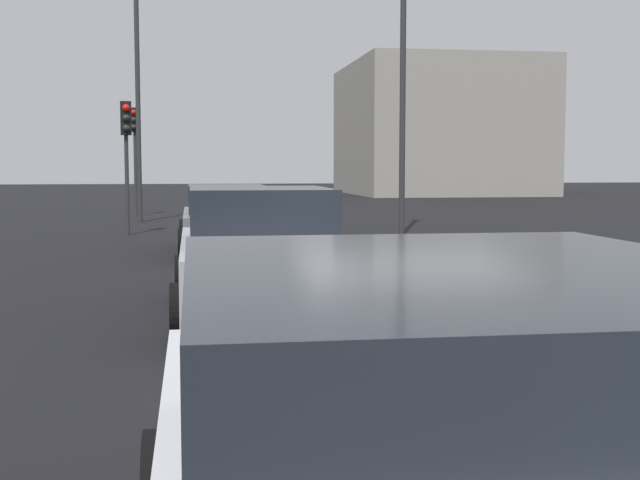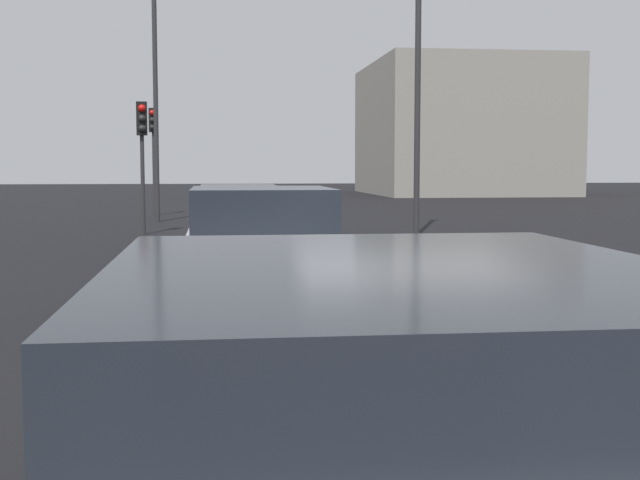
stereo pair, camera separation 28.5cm
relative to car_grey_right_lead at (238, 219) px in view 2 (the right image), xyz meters
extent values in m
cube|color=black|center=(-9.20, -1.66, -0.81)|extent=(160.00, 160.00, 0.20)
cube|color=slate|center=(0.06, 0.00, -0.14)|extent=(4.56, 1.83, 0.62)
cube|color=#1E232B|center=(-0.17, 0.00, 0.46)|extent=(2.05, 1.61, 0.58)
cylinder|color=black|center=(1.47, -0.91, -0.39)|extent=(0.64, 0.22, 0.64)
cylinder|color=black|center=(1.47, 0.91, -0.39)|extent=(0.64, 0.22, 0.64)
cylinder|color=black|center=(-1.35, -0.91, -0.39)|extent=(0.64, 0.22, 0.64)
cylinder|color=black|center=(-1.36, 0.91, -0.39)|extent=(0.64, 0.22, 0.64)
cube|color=maroon|center=(-2.23, -0.66, -0.03)|extent=(0.03, 0.20, 0.11)
cube|color=maroon|center=(-2.24, 0.65, -0.03)|extent=(0.03, 0.20, 0.11)
cube|color=#A8AAB2|center=(-7.94, -0.07, -0.10)|extent=(4.63, 1.90, 0.70)
cube|color=#1E232B|center=(-8.17, -0.07, 0.57)|extent=(2.09, 1.67, 0.65)
cylinder|color=black|center=(-6.51, -1.01, -0.39)|extent=(0.64, 0.22, 0.64)
cylinder|color=black|center=(-6.50, 0.88, -0.39)|extent=(0.64, 0.22, 0.64)
cylinder|color=black|center=(-9.38, -1.01, -0.39)|extent=(0.64, 0.22, 0.64)
cylinder|color=black|center=(-9.37, 0.88, -0.39)|extent=(0.64, 0.22, 0.64)
cube|color=red|center=(-10.27, -0.75, 0.02)|extent=(0.03, 0.20, 0.11)
cube|color=red|center=(-10.27, 0.62, 0.02)|extent=(0.03, 0.20, 0.11)
cube|color=#1E232B|center=(-16.08, -0.03, 0.56)|extent=(2.02, 1.60, 0.65)
cylinder|color=black|center=(-14.46, -0.94, -0.39)|extent=(0.64, 0.22, 0.64)
cylinder|color=#2D2D30|center=(14.03, 2.79, 0.85)|extent=(0.11, 0.11, 3.13)
cube|color=black|center=(13.97, 2.80, 2.86)|extent=(0.23, 0.30, 0.90)
sphere|color=red|center=(13.86, 2.81, 3.13)|extent=(0.20, 0.20, 0.20)
sphere|color=black|center=(13.86, 2.81, 2.86)|extent=(0.20, 0.20, 0.20)
sphere|color=black|center=(13.86, 2.81, 2.59)|extent=(0.20, 0.20, 0.20)
cylinder|color=#2D2D30|center=(5.03, 2.45, 0.63)|extent=(0.11, 0.11, 2.70)
cube|color=black|center=(4.97, 2.45, 2.43)|extent=(0.24, 0.31, 0.90)
sphere|color=red|center=(4.86, 2.43, 2.70)|extent=(0.20, 0.20, 0.20)
sphere|color=black|center=(4.86, 2.43, 2.43)|extent=(0.20, 0.20, 0.20)
sphere|color=black|center=(4.86, 2.43, 2.16)|extent=(0.20, 0.20, 0.20)
cylinder|color=#2D2D30|center=(3.84, -4.88, 3.68)|extent=(0.16, 0.16, 8.79)
cylinder|color=#2D2D30|center=(10.38, 2.44, 3.24)|extent=(0.16, 0.16, 7.91)
cube|color=gray|center=(36.89, -15.66, 3.60)|extent=(14.08, 11.70, 8.63)
camera|label=1|loc=(-18.38, 0.75, 1.16)|focal=47.47mm
camera|label=2|loc=(-18.42, 0.47, 1.16)|focal=47.47mm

